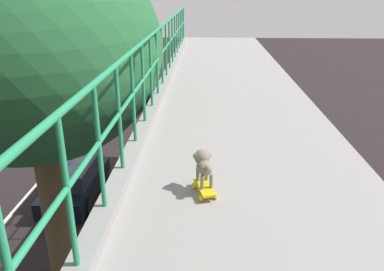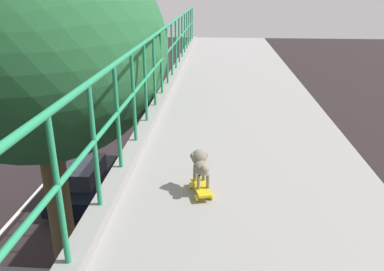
{
  "view_description": "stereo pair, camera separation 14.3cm",
  "coord_description": "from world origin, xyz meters",
  "px_view_note": "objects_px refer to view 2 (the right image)",
  "views": [
    {
      "loc": [
        0.67,
        -0.61,
        7.45
      ],
      "look_at": [
        0.49,
        3.91,
        5.67
      ],
      "focal_mm": 35.67,
      "sensor_mm": 36.0,
      "label": 1
    },
    {
      "loc": [
        0.82,
        -0.6,
        7.45
      ],
      "look_at": [
        0.49,
        3.91,
        5.67
      ],
      "focal_mm": 35.67,
      "sensor_mm": 36.0,
      "label": 2
    }
  ],
  "objects_px": {
    "city_bus": "(82,78)",
    "toy_skateboard": "(201,188)",
    "car_black_fifth": "(83,180)",
    "small_dog": "(200,163)"
  },
  "relations": [
    {
      "from": "city_bus",
      "to": "toy_skateboard",
      "type": "bearing_deg",
      "value": -66.88
    },
    {
      "from": "car_black_fifth",
      "to": "city_bus",
      "type": "height_order",
      "value": "city_bus"
    },
    {
      "from": "car_black_fifth",
      "to": "toy_skateboard",
      "type": "height_order",
      "value": "toy_skateboard"
    },
    {
      "from": "city_bus",
      "to": "small_dog",
      "type": "height_order",
      "value": "small_dog"
    },
    {
      "from": "car_black_fifth",
      "to": "small_dog",
      "type": "relative_size",
      "value": 10.78
    },
    {
      "from": "city_bus",
      "to": "small_dog",
      "type": "relative_size",
      "value": 32.24
    },
    {
      "from": "toy_skateboard",
      "to": "city_bus",
      "type": "bearing_deg",
      "value": 113.12
    },
    {
      "from": "car_black_fifth",
      "to": "toy_skateboard",
      "type": "distance_m",
      "value": 11.21
    },
    {
      "from": "city_bus",
      "to": "small_dog",
      "type": "distance_m",
      "value": 23.06
    },
    {
      "from": "car_black_fifth",
      "to": "small_dog",
      "type": "xyz_separation_m",
      "value": [
        4.83,
        -8.8,
        5.08
      ]
    }
  ]
}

